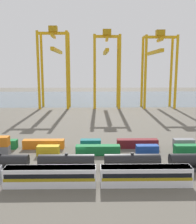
{
  "coord_description": "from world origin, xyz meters",
  "views": [
    {
      "loc": [
        3.61,
        -66.87,
        23.31
      ],
      "look_at": [
        5.48,
        37.94,
        5.49
      ],
      "focal_mm": 41.02,
      "sensor_mm": 36.0,
      "label": 1
    }
  ],
  "objects_px": {
    "freight_tank_row": "(67,163)",
    "gantry_crane_west": "(55,59)",
    "gantry_crane_east": "(158,61)",
    "shipping_container_6": "(147,150)",
    "gantry_crane_central": "(106,61)",
    "passenger_train": "(50,176)"
  },
  "relations": [
    {
      "from": "freight_tank_row",
      "to": "gantry_crane_east",
      "type": "height_order",
      "value": "gantry_crane_east"
    },
    {
      "from": "freight_tank_row",
      "to": "gantry_crane_west",
      "type": "distance_m",
      "value": 105.21
    },
    {
      "from": "shipping_container_6",
      "to": "gantry_crane_east",
      "type": "height_order",
      "value": "gantry_crane_east"
    },
    {
      "from": "freight_tank_row",
      "to": "gantry_crane_east",
      "type": "xyz_separation_m",
      "value": [
        45.05,
        100.7,
        25.99
      ]
    },
    {
      "from": "shipping_container_6",
      "to": "gantry_crane_central",
      "type": "bearing_deg",
      "value": 94.42
    },
    {
      "from": "gantry_crane_east",
      "to": "freight_tank_row",
      "type": "bearing_deg",
      "value": -114.11
    },
    {
      "from": "shipping_container_6",
      "to": "gantry_crane_west",
      "type": "relative_size",
      "value": 0.13
    },
    {
      "from": "freight_tank_row",
      "to": "gantry_crane_east",
      "type": "bearing_deg",
      "value": 65.89
    },
    {
      "from": "freight_tank_row",
      "to": "shipping_container_6",
      "type": "distance_m",
      "value": 23.88
    },
    {
      "from": "shipping_container_6",
      "to": "gantry_crane_central",
      "type": "height_order",
      "value": "gantry_crane_central"
    },
    {
      "from": "shipping_container_6",
      "to": "gantry_crane_east",
      "type": "xyz_separation_m",
      "value": [
        24.11,
        89.26,
        26.74
      ]
    },
    {
      "from": "shipping_container_6",
      "to": "gantry_crane_east",
      "type": "relative_size",
      "value": 0.13
    },
    {
      "from": "passenger_train",
      "to": "gantry_crane_east",
      "type": "bearing_deg",
      "value": 66.25
    },
    {
      "from": "shipping_container_6",
      "to": "gantry_crane_west",
      "type": "height_order",
      "value": "gantry_crane_west"
    },
    {
      "from": "freight_tank_row",
      "to": "gantry_crane_west",
      "type": "xyz_separation_m",
      "value": [
        -16.86,
        100.31,
        26.87
      ]
    },
    {
      "from": "gantry_crane_central",
      "to": "gantry_crane_west",
      "type": "bearing_deg",
      "value": 179.64
    },
    {
      "from": "shipping_container_6",
      "to": "gantry_crane_east",
      "type": "bearing_deg",
      "value": 74.89
    },
    {
      "from": "gantry_crane_west",
      "to": "shipping_container_6",
      "type": "bearing_deg",
      "value": -66.96
    },
    {
      "from": "passenger_train",
      "to": "freight_tank_row",
      "type": "height_order",
      "value": "freight_tank_row"
    },
    {
      "from": "freight_tank_row",
      "to": "gantry_crane_central",
      "type": "bearing_deg",
      "value": 81.98
    },
    {
      "from": "shipping_container_6",
      "to": "gantry_crane_east",
      "type": "distance_m",
      "value": 96.25
    },
    {
      "from": "freight_tank_row",
      "to": "shipping_container_6",
      "type": "height_order",
      "value": "freight_tank_row"
    }
  ]
}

